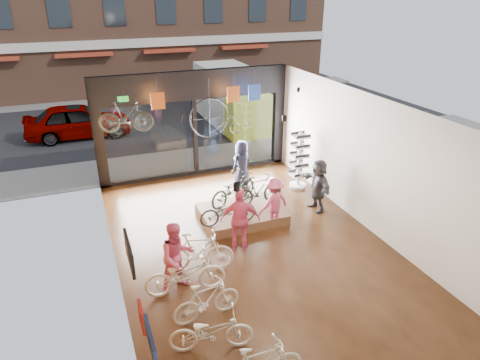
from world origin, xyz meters
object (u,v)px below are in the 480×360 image
customer_2 (240,219)px  customer_1 (177,257)px  floor_bike_2 (211,331)px  hung_bike (126,116)px  floor_bike_4 (185,274)px  display_platform (241,214)px  customer_5 (318,185)px  sunglasses_rack (299,161)px  penny_farthing (218,118)px  customer_3 (274,203)px  display_bike_right (233,189)px  display_bike_left (228,210)px  customer_4 (242,164)px  street_car (78,121)px  display_bike_mid (259,190)px  floor_bike_3 (206,301)px  floor_bike_5 (198,252)px  box_truck (236,99)px

customer_2 → customer_1: bearing=49.2°
floor_bike_2 → hung_bike: 7.06m
floor_bike_4 → display_platform: size_ratio=0.77×
customer_5 → hung_bike: (-5.26, 2.34, 2.09)m
sunglasses_rack → penny_farthing: penny_farthing is taller
display_platform → customer_3: size_ratio=1.56×
display_bike_right → customer_1: bearing=116.5°
display_bike_left → customer_4: bearing=-25.1°
street_car → display_bike_mid: street_car is taller
floor_bike_3 → customer_1: 1.29m
display_bike_mid → display_bike_right: display_bike_mid is taller
display_bike_left → penny_farthing: penny_farthing is taller
floor_bike_2 → display_bike_right: size_ratio=0.90×
floor_bike_5 → customer_1: size_ratio=1.01×
display_platform → customer_1: size_ratio=1.40×
customer_2 → sunglasses_rack: (3.27, 2.88, 0.10)m
display_bike_right → sunglasses_rack: (2.72, 0.86, 0.22)m
floor_bike_4 → display_bike_mid: display_bike_mid is taller
customer_2 → customer_4: customer_2 is taller
street_car → hung_bike: 8.19m
customer_1 → floor_bike_4: bearing=-70.2°
customer_4 → customer_1: bearing=29.6°
hung_bike → floor_bike_2: bearing=-164.6°
display_bike_right → customer_5: (2.47, -0.81, 0.06)m
street_car → display_bike_left: 11.07m
floor_bike_3 → floor_bike_4: (-0.20, 0.98, 0.03)m
floor_bike_3 → hung_bike: bearing=0.1°
box_truck → display_bike_mid: bearing=-106.4°
street_car → floor_bike_2: bearing=-172.9°
display_platform → penny_farthing: size_ratio=1.45×
floor_bike_3 → display_bike_left: display_bike_left is taller
display_platform → display_bike_right: bearing=97.6°
display_bike_left → customer_5: size_ratio=0.97×
floor_bike_3 → display_bike_mid: size_ratio=0.94×
sunglasses_rack → customer_3: bearing=-133.8°
customer_5 → sunglasses_rack: 1.69m
customer_1 → display_bike_mid: bearing=32.2°
street_car → display_bike_right: (4.11, -9.34, -0.02)m
hung_bike → customer_3: bearing=-116.8°
customer_3 → sunglasses_rack: (1.95, 2.12, 0.22)m
street_car → floor_bike_3: (1.95, -13.55, -0.34)m
customer_2 → hung_bike: 4.66m
display_bike_right → customer_2: customer_2 is taller
floor_bike_2 → floor_bike_3: bearing=2.8°
floor_bike_2 → customer_2: 3.54m
customer_3 → hung_bike: bearing=-52.1°
customer_5 → hung_bike: hung_bike is taller
street_car → customer_5: bearing=-147.0°
box_truck → display_bike_left: size_ratio=4.32×
floor_bike_5 → customer_1: bearing=145.8°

